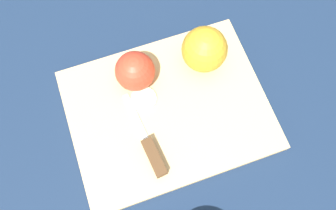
{
  "coord_description": "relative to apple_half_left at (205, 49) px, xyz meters",
  "views": [
    {
      "loc": [
        0.05,
        0.19,
        0.61
      ],
      "look_at": [
        0.0,
        0.0,
        0.04
      ],
      "focal_mm": 35.0,
      "sensor_mm": 36.0,
      "label": 1
    }
  ],
  "objects": [
    {
      "name": "knife",
      "position": [
        0.14,
        0.16,
        -0.03
      ],
      "size": [
        0.05,
        0.17,
        0.02
      ],
      "rotation": [
        0.0,
        0.0,
        -1.39
      ],
      "color": "silver",
      "rests_on": "cutting_board"
    },
    {
      "name": "cutting_board",
      "position": [
        0.09,
        0.08,
        -0.05
      ],
      "size": [
        0.39,
        0.31,
        0.02
      ],
      "color": "tan",
      "rests_on": "ground_plane"
    },
    {
      "name": "apple_half_right",
      "position": [
        0.14,
        0.01,
        -0.01
      ],
      "size": [
        0.08,
        0.08,
        0.08
      ],
      "rotation": [
        0.0,
        0.0,
        1.67
      ],
      "color": "red",
      "rests_on": "cutting_board"
    },
    {
      "name": "apple_slice",
      "position": [
        0.13,
        0.05,
        -0.04
      ],
      "size": [
        0.05,
        0.05,
        0.0
      ],
      "color": "beige",
      "rests_on": "cutting_board"
    },
    {
      "name": "ground_plane",
      "position": [
        0.09,
        0.08,
        -0.07
      ],
      "size": [
        4.0,
        4.0,
        0.0
      ],
      "primitive_type": "plane",
      "color": "#14233D"
    },
    {
      "name": "apple_half_left",
      "position": [
        0.0,
        0.0,
        0.0
      ],
      "size": [
        0.09,
        0.09,
        0.09
      ],
      "rotation": [
        0.0,
        0.0,
        3.01
      ],
      "color": "gold",
      "rests_on": "cutting_board"
    }
  ]
}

